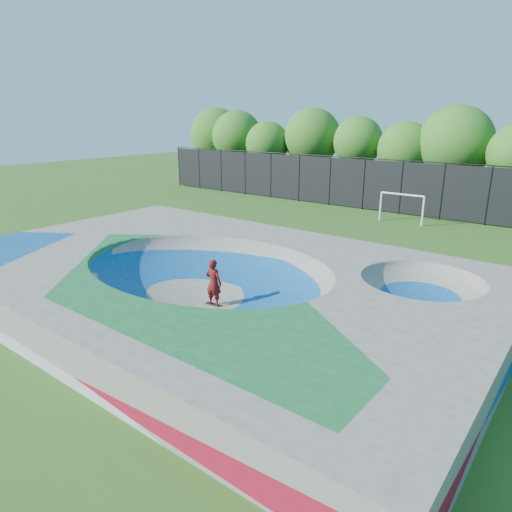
% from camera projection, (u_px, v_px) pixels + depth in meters
% --- Properties ---
extents(ground, '(120.00, 120.00, 0.00)m').
position_uv_depth(ground, '(207.00, 297.00, 18.71)').
color(ground, '#265016').
rests_on(ground, ground).
extents(skate_deck, '(22.00, 14.00, 1.50)m').
position_uv_depth(skate_deck, '(206.00, 280.00, 18.49)').
color(skate_deck, gray).
rests_on(skate_deck, ground).
extents(skater, '(0.74, 0.54, 1.90)m').
position_uv_depth(skater, '(214.00, 283.00, 17.65)').
color(skater, '#B2140E').
rests_on(skater, ground).
extents(skateboard, '(0.79, 0.26, 0.05)m').
position_uv_depth(skateboard, '(214.00, 305.00, 17.92)').
color(skateboard, black).
rests_on(skateboard, ground).
extents(soccer_goal, '(3.11, 0.12, 2.06)m').
position_uv_depth(soccer_goal, '(402.00, 203.00, 31.30)').
color(soccer_goal, white).
rests_on(soccer_goal, ground).
extents(fence, '(48.09, 0.09, 4.04)m').
position_uv_depth(fence, '(401.00, 186.00, 33.95)').
color(fence, black).
rests_on(fence, ground).
extents(treeline, '(54.07, 7.72, 8.06)m').
position_uv_depth(treeline, '(411.00, 143.00, 37.74)').
color(treeline, '#413320').
rests_on(treeline, ground).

